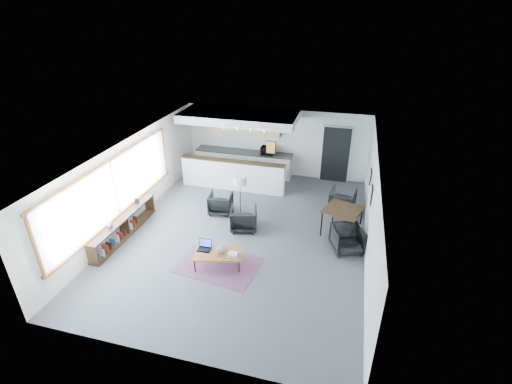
% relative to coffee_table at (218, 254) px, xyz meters
% --- Properties ---
extents(room, '(7.02, 9.02, 2.62)m').
position_rel_coffee_table_xyz_m(room, '(0.19, 1.62, 0.94)').
color(room, '#4B4B4E').
rests_on(room, ground).
extents(window, '(0.10, 5.95, 1.66)m').
position_rel_coffee_table_xyz_m(window, '(-3.27, 0.72, 1.09)').
color(window, '#8CBFFF').
rests_on(window, room).
extents(console, '(0.35, 3.00, 0.80)m').
position_rel_coffee_table_xyz_m(console, '(-3.11, 0.57, -0.04)').
color(console, '#322011').
rests_on(console, floor).
extents(kitchenette, '(4.20, 1.96, 2.60)m').
position_rel_coffee_table_xyz_m(kitchenette, '(-1.01, 5.32, 1.01)').
color(kitchenette, white).
rests_on(kitchenette, floor).
extents(doorway, '(1.10, 0.12, 2.15)m').
position_rel_coffee_table_xyz_m(doorway, '(2.49, 6.04, 0.71)').
color(doorway, black).
rests_on(doorway, room).
extents(track_light, '(1.60, 0.07, 0.15)m').
position_rel_coffee_table_xyz_m(track_light, '(-0.40, 3.82, 2.16)').
color(track_light, silver).
rests_on(track_light, room).
extents(wall_art_lower, '(0.03, 0.38, 0.48)m').
position_rel_coffee_table_xyz_m(wall_art_lower, '(3.66, 2.02, 1.19)').
color(wall_art_lower, black).
rests_on(wall_art_lower, room).
extents(wall_art_upper, '(0.03, 0.34, 0.44)m').
position_rel_coffee_table_xyz_m(wall_art_upper, '(3.66, 3.32, 1.14)').
color(wall_art_upper, black).
rests_on(wall_art_upper, room).
extents(kilim_rug, '(2.22, 1.66, 0.01)m').
position_rel_coffee_table_xyz_m(kilim_rug, '(0.00, 0.00, -0.36)').
color(kilim_rug, '#582E45').
rests_on(kilim_rug, floor).
extents(coffee_table, '(1.33, 0.93, 0.39)m').
position_rel_coffee_table_xyz_m(coffee_table, '(0.00, 0.00, 0.00)').
color(coffee_table, brown).
rests_on(coffee_table, floor).
extents(laptop, '(0.35, 0.29, 0.25)m').
position_rel_coffee_table_xyz_m(laptop, '(-0.39, 0.11, 0.10)').
color(laptop, black).
rests_on(laptop, coffee_table).
extents(ceramic_pot, '(0.23, 0.23, 0.23)m').
position_rel_coffee_table_xyz_m(ceramic_pot, '(0.08, 0.03, 0.14)').
color(ceramic_pot, gray).
rests_on(ceramic_pot, coffee_table).
extents(book_stack, '(0.29, 0.23, 0.09)m').
position_rel_coffee_table_xyz_m(book_stack, '(0.42, -0.01, 0.07)').
color(book_stack, silver).
rests_on(book_stack, coffee_table).
extents(coaster, '(0.10, 0.10, 0.01)m').
position_rel_coffee_table_xyz_m(coaster, '(0.12, -0.22, 0.03)').
color(coaster, '#E5590C').
rests_on(coaster, coffee_table).
extents(armchair_left, '(0.80, 0.76, 0.74)m').
position_rel_coffee_table_xyz_m(armchair_left, '(-0.86, 2.61, 0.00)').
color(armchair_left, black).
rests_on(armchair_left, floor).
extents(armchair_right, '(0.90, 0.86, 0.78)m').
position_rel_coffee_table_xyz_m(armchair_right, '(0.14, 1.85, 0.03)').
color(armchair_right, black).
rests_on(armchair_right, floor).
extents(floor_lamp, '(0.49, 0.49, 1.45)m').
position_rel_coffee_table_xyz_m(floor_lamp, '(-0.14, 2.48, 0.89)').
color(floor_lamp, black).
rests_on(floor_lamp, floor).
extents(dining_table, '(1.24, 1.24, 0.83)m').
position_rel_coffee_table_xyz_m(dining_table, '(2.98, 2.36, 0.39)').
color(dining_table, '#322011').
rests_on(dining_table, floor).
extents(dining_chair_near, '(0.85, 0.83, 0.69)m').
position_rel_coffee_table_xyz_m(dining_chair_near, '(3.19, 1.52, -0.02)').
color(dining_chair_near, black).
rests_on(dining_chair_near, floor).
extents(dining_chair_far, '(0.74, 0.70, 0.68)m').
position_rel_coffee_table_xyz_m(dining_chair_far, '(2.94, 3.75, -0.03)').
color(dining_chair_far, black).
rests_on(dining_chair_far, floor).
extents(microwave, '(0.52, 0.29, 0.35)m').
position_rel_coffee_table_xyz_m(microwave, '(-0.05, 5.77, 0.74)').
color(microwave, black).
rests_on(microwave, kitchenette).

